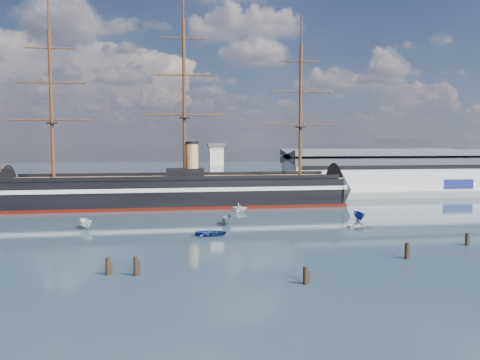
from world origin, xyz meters
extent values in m
plane|color=#2E3D46|center=(0.00, 40.00, 0.00)|extent=(600.00, 600.00, 0.00)
cube|color=slate|center=(10.00, 76.00, 0.00)|extent=(180.00, 18.00, 2.00)
cube|color=#B7BABC|center=(58.00, 80.00, 7.00)|extent=(62.00, 20.00, 10.00)
cube|color=#3F4247|center=(58.00, 80.00, 12.60)|extent=(63.00, 21.00, 2.00)
cube|color=silver|center=(3.00, 73.00, 9.00)|extent=(4.00, 4.00, 14.00)
cube|color=#3F4247|center=(3.00, 73.00, 16.50)|extent=(5.00, 5.00, 1.00)
cube|color=black|center=(-8.68, 60.00, 4.00)|extent=(88.23, 17.30, 7.00)
cube|color=silver|center=(-8.68, 60.00, 5.20)|extent=(90.23, 17.57, 1.00)
cube|color=#430A05|center=(-8.68, 60.00, 0.35)|extent=(90.23, 17.53, 0.90)
cone|color=black|center=(37.82, 60.00, 3.70)|extent=(11.23, 15.84, 15.68)
cube|color=brown|center=(-8.68, 60.00, 7.60)|extent=(88.21, 16.02, 0.40)
cube|color=black|center=(-6.68, 60.00, 9.00)|extent=(10.09, 6.15, 2.50)
cylinder|color=tan|center=(-4.68, 60.00, 12.50)|extent=(3.20, 3.20, 9.00)
cylinder|color=#381E0F|center=(-40.68, 60.00, 26.80)|extent=(0.90, 0.90, 38.00)
cylinder|color=#381E0F|center=(-6.68, 60.00, 28.80)|extent=(0.90, 0.90, 42.00)
cylinder|color=#381E0F|center=(25.32, 60.00, 25.80)|extent=(0.90, 0.90, 36.00)
imported|color=white|center=(-27.12, 29.26, 0.00)|extent=(6.42, 4.35, 2.41)
imported|color=navy|center=(-2.76, 18.65, 0.00)|extent=(1.92, 3.83, 1.71)
imported|color=slate|center=(1.37, 29.85, 0.00)|extent=(6.11, 3.29, 2.32)
imported|color=white|center=(6.49, 47.62, 0.00)|extent=(5.80, 7.30, 2.47)
imported|color=silver|center=(27.27, 21.33, 0.00)|extent=(2.65, 3.23, 1.42)
imported|color=navy|center=(31.19, 31.22, 0.00)|extent=(6.15, 2.90, 2.37)
cylinder|color=black|center=(-18.12, -4.94, 0.00)|extent=(0.64, 0.64, 3.01)
cylinder|color=black|center=(6.48, -12.43, 0.00)|extent=(0.64, 0.64, 2.87)
cylinder|color=black|center=(24.90, -2.40, 0.00)|extent=(0.64, 0.64, 3.15)
cylinder|color=black|center=(39.41, 4.75, 0.00)|extent=(0.64, 0.64, 2.85)
cylinder|color=black|center=(-14.44, -5.93, 0.00)|extent=(0.64, 0.64, 3.26)
camera|label=1|loc=(-9.19, -66.94, 17.45)|focal=35.00mm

